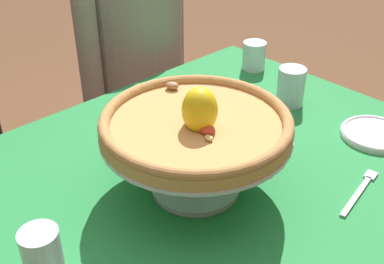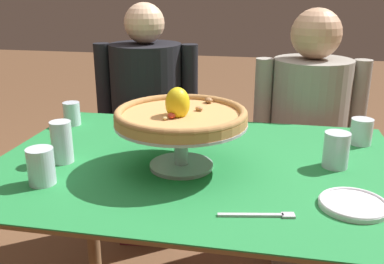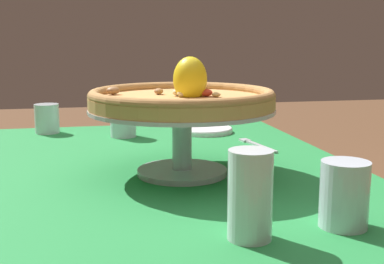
# 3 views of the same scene
# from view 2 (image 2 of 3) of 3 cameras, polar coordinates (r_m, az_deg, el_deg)

# --- Properties ---
(dining_table) EXTENTS (1.28, 0.93, 0.76)m
(dining_table) POSITION_cam_2_polar(r_m,az_deg,el_deg) (1.44, 0.50, -7.88)
(dining_table) COLOR olive
(dining_table) RESTS_ON ground
(pizza_stand) EXTENTS (0.40, 0.40, 0.15)m
(pizza_stand) POSITION_cam_2_polar(r_m,az_deg,el_deg) (1.32, -1.43, -0.50)
(pizza_stand) COLOR #B7B7C1
(pizza_stand) RESTS_ON dining_table
(pizza) EXTENTS (0.40, 0.40, 0.11)m
(pizza) POSITION_cam_2_polar(r_m,az_deg,el_deg) (1.30, -1.48, 2.29)
(pizza) COLOR tan
(pizza) RESTS_ON pizza_stand
(water_glass_back_left) EXTENTS (0.07, 0.07, 0.09)m
(water_glass_back_left) POSITION_cam_2_polar(r_m,az_deg,el_deg) (1.81, -15.46, 2.14)
(water_glass_back_left) COLOR silver
(water_glass_back_left) RESTS_ON dining_table
(water_glass_back_right) EXTENTS (0.08, 0.08, 0.09)m
(water_glass_back_right) POSITION_cam_2_polar(r_m,az_deg,el_deg) (1.65, 21.29, -0.15)
(water_glass_back_right) COLOR silver
(water_glass_back_right) RESTS_ON dining_table
(water_glass_front_left) EXTENTS (0.08, 0.08, 0.11)m
(water_glass_front_left) POSITION_cam_2_polar(r_m,az_deg,el_deg) (1.30, -19.17, -4.47)
(water_glass_front_left) COLOR silver
(water_glass_front_left) RESTS_ON dining_table
(water_glass_side_left) EXTENTS (0.07, 0.07, 0.13)m
(water_glass_side_left) POSITION_cam_2_polar(r_m,az_deg,el_deg) (1.43, -16.68, -1.50)
(water_glass_side_left) COLOR silver
(water_glass_side_left) RESTS_ON dining_table
(water_glass_side_right) EXTENTS (0.08, 0.08, 0.11)m
(water_glass_side_right) POSITION_cam_2_polar(r_m,az_deg,el_deg) (1.41, 18.35, -2.54)
(water_glass_side_right) COLOR silver
(water_glass_side_right) RESTS_ON dining_table
(side_plate) EXTENTS (0.17, 0.17, 0.02)m
(side_plate) POSITION_cam_2_polar(r_m,az_deg,el_deg) (1.19, 20.43, -8.83)
(side_plate) COLOR white
(side_plate) RESTS_ON dining_table
(dinner_fork) EXTENTS (0.19, 0.05, 0.01)m
(dinner_fork) POSITION_cam_2_polar(r_m,az_deg,el_deg) (1.10, 9.06, -10.71)
(dinner_fork) COLOR #B7B7C1
(dinner_fork) RESTS_ON dining_table
(diner_left) EXTENTS (0.51, 0.39, 1.22)m
(diner_left) POSITION_cam_2_polar(r_m,az_deg,el_deg) (2.24, -5.81, 0.47)
(diner_left) COLOR maroon
(diner_left) RESTS_ON ground
(diner_right) EXTENTS (0.51, 0.39, 1.20)m
(diner_right) POSITION_cam_2_polar(r_m,az_deg,el_deg) (2.12, 14.79, -1.32)
(diner_right) COLOR gray
(diner_right) RESTS_ON ground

